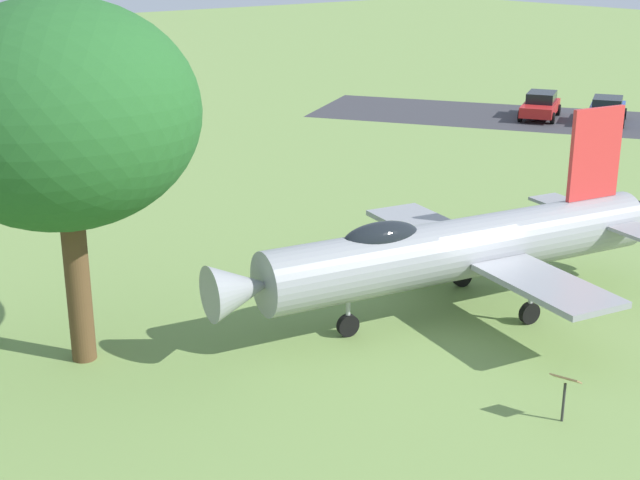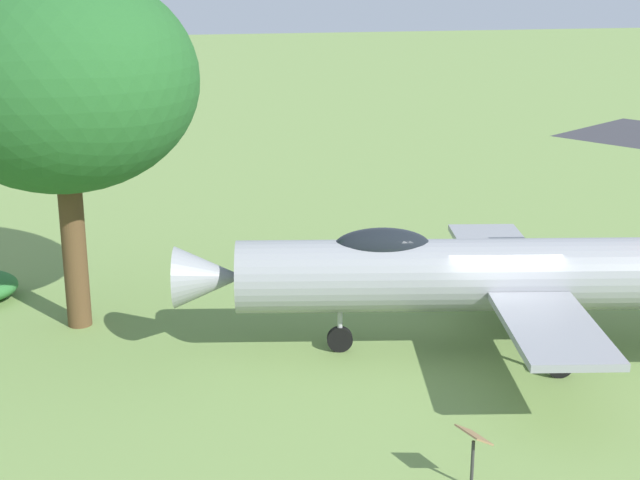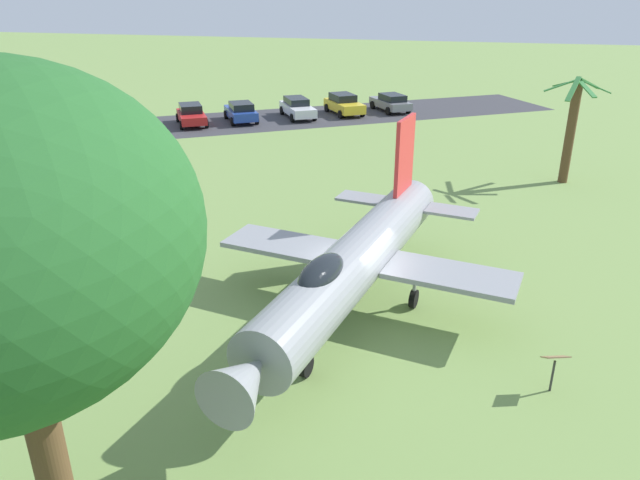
% 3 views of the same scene
% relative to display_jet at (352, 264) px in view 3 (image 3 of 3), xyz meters
% --- Properties ---
extents(ground_plane, '(200.00, 200.00, 0.00)m').
position_rel_display_jet_xyz_m(ground_plane, '(-0.07, -0.36, -1.90)').
color(ground_plane, '#75934C').
extents(parking_strip, '(39.66, 29.78, 0.00)m').
position_rel_display_jet_xyz_m(parking_strip, '(10.05, -28.86, -1.90)').
color(parking_strip, '#38383D').
rests_on(parking_strip, ground_plane).
extents(display_jet, '(9.58, 13.79, 5.35)m').
position_rel_display_jet_xyz_m(display_jet, '(0.00, 0.00, 0.00)').
color(display_jet, gray).
rests_on(display_jet, ground_plane).
extents(shade_tree, '(5.91, 6.45, 8.73)m').
position_rel_display_jet_xyz_m(shade_tree, '(3.54, 9.14, 4.16)').
color(shade_tree, brown).
rests_on(shade_tree, ground_plane).
extents(palm_tree, '(3.15, 3.82, 5.41)m').
position_rel_display_jet_xyz_m(palm_tree, '(-8.01, -16.44, 0.95)').
color(palm_tree, brown).
rests_on(palm_tree, ground_plane).
extents(info_plaque, '(0.69, 0.56, 1.14)m').
position_rel_display_jet_xyz_m(info_plaque, '(-5.62, 2.25, -1.05)').
color(info_plaque, '#333333').
rests_on(info_plaque, ground_plane).
extents(parked_car_gray, '(3.92, 4.50, 1.41)m').
position_rel_display_jet_xyz_m(parked_car_gray, '(3.35, -33.14, -1.17)').
color(parked_car_gray, slate).
rests_on(parked_car_gray, ground_plane).
extents(parked_car_yellow, '(3.98, 4.55, 1.56)m').
position_rel_display_jet_xyz_m(parked_car_yellow, '(6.81, -31.08, -1.10)').
color(parked_car_yellow, gold).
rests_on(parked_car_yellow, ground_plane).
extents(parked_car_white, '(3.94, 4.86, 1.48)m').
position_rel_display_jet_xyz_m(parked_car_white, '(10.05, -28.97, -1.14)').
color(parked_car_white, silver).
rests_on(parked_car_white, ground_plane).
extents(parked_car_blue, '(3.73, 4.44, 1.47)m').
position_rel_display_jet_xyz_m(parked_car_blue, '(13.70, -26.37, -1.14)').
color(parked_car_blue, '#23429E').
rests_on(parked_car_blue, ground_plane).
extents(parked_car_red, '(3.68, 4.45, 1.47)m').
position_rel_display_jet_xyz_m(parked_car_red, '(16.87, -24.51, -1.15)').
color(parked_car_red, red).
rests_on(parked_car_red, ground_plane).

